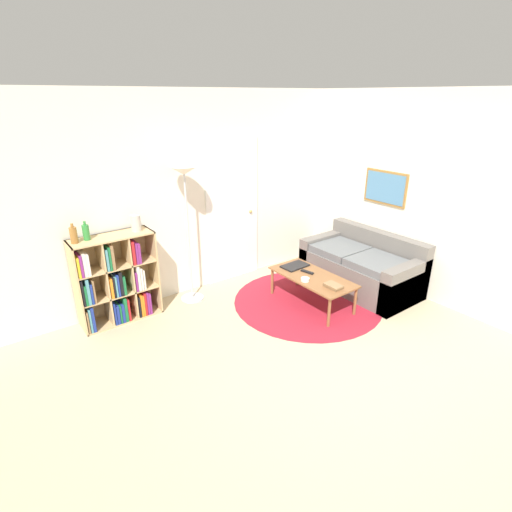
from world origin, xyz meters
TOP-DOWN VIEW (x-y plane):
  - ground_plane at (0.00, 0.00)m, footprint 14.00×14.00m
  - wall_back at (0.02, 2.77)m, footprint 7.18×0.11m
  - wall_right at (2.11, 1.38)m, footprint 0.08×5.75m
  - rug at (0.76, 1.51)m, footprint 1.91×1.91m
  - bookshelf at (-1.35, 2.56)m, footprint 0.92×0.34m
  - floor_lamp at (-0.40, 2.49)m, footprint 0.34×0.34m
  - couch at (1.70, 1.40)m, footprint 0.85×1.58m
  - coffee_table at (0.77, 1.45)m, footprint 0.54×1.12m
  - laptop at (0.79, 1.81)m, footprint 0.37×0.24m
  - bowl at (0.59, 1.40)m, footprint 0.10×0.10m
  - book_stack_on_table at (0.73, 1.06)m, footprint 0.15×0.22m
  - remote at (0.79, 1.57)m, footprint 0.08×0.18m
  - bottle_left at (-1.70, 2.56)m, footprint 0.08×0.08m
  - bottle_middle at (-1.57, 2.59)m, footprint 0.07×0.07m
  - vase_on_shelf at (-1.02, 2.56)m, footprint 0.11×0.11m

SIDE VIEW (x-z plane):
  - ground_plane at x=0.00m, z-range 0.00..0.00m
  - rug at x=0.76m, z-range 0.00..0.01m
  - couch at x=1.70m, z-range -0.10..0.66m
  - coffee_table at x=0.77m, z-range 0.16..0.55m
  - laptop at x=0.79m, z-range 0.39..0.41m
  - remote at x=0.79m, z-range 0.39..0.41m
  - bowl at x=0.59m, z-range 0.39..0.43m
  - book_stack_on_table at x=0.73m, z-range 0.39..0.44m
  - bookshelf at x=-1.35m, z-range -0.03..1.02m
  - bottle_middle at x=-1.57m, z-range 1.04..1.25m
  - bottle_left at x=-1.70m, z-range 1.04..1.25m
  - vase_on_shelf at x=-1.02m, z-range 1.05..1.24m
  - wall_back at x=0.02m, z-range -0.01..2.59m
  - wall_right at x=2.11m, z-range 0.00..2.60m
  - floor_lamp at x=-0.40m, z-range 0.60..2.34m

